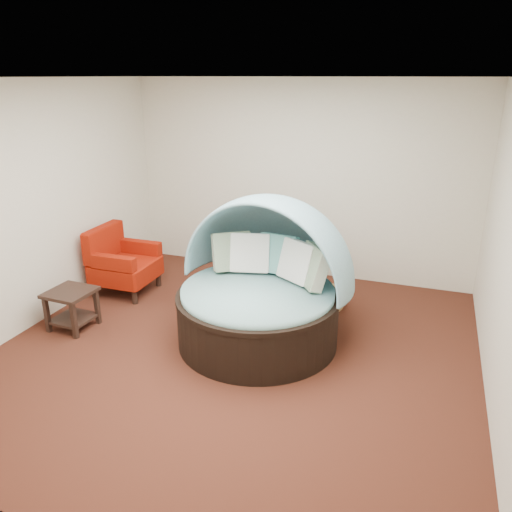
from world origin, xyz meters
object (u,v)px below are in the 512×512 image
(side_table, at_px, (72,304))
(canopy_daybed, at_px, (262,276))
(pet_basket, at_px, (322,297))
(red_armchair, at_px, (122,263))

(side_table, bearing_deg, canopy_daybed, 13.78)
(canopy_daybed, relative_size, side_table, 4.05)
(canopy_daybed, bearing_deg, pet_basket, 75.81)
(pet_basket, relative_size, side_table, 1.59)
(canopy_daybed, xyz_separation_m, side_table, (-2.17, -0.53, -0.45))
(canopy_daybed, height_order, side_table, canopy_daybed)
(pet_basket, bearing_deg, canopy_daybed, -113.05)
(canopy_daybed, bearing_deg, side_table, -157.36)
(red_armchair, bearing_deg, side_table, -87.80)
(canopy_daybed, relative_size, red_armchair, 2.30)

